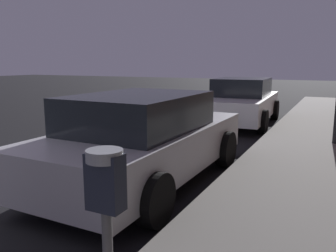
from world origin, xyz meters
TOP-DOWN VIEW (x-y plane):
  - parking_meter at (4.54, -0.08)m, footprint 0.19×0.19m
  - car_silver at (2.85, 3.17)m, footprint 2.10×4.33m
  - car_white at (2.85, 9.21)m, footprint 2.14×4.32m

SIDE VIEW (x-z plane):
  - car_white at x=2.85m, z-range -0.01..1.42m
  - car_silver at x=2.85m, z-range 0.00..1.43m
  - parking_meter at x=4.54m, z-range 0.49..1.81m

